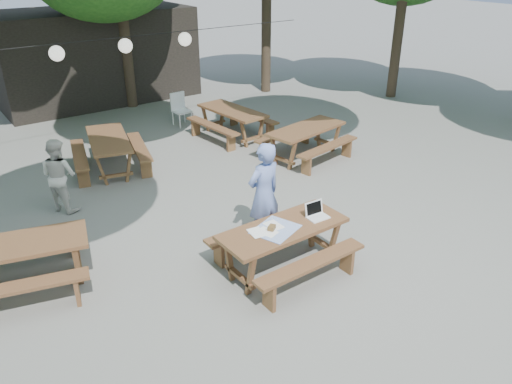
{
  "coord_description": "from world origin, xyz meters",
  "views": [
    {
      "loc": [
        -4.8,
        -5.68,
        4.53
      ],
      "look_at": [
        -0.68,
        0.03,
        1.05
      ],
      "focal_mm": 35.0,
      "sensor_mm": 36.0,
      "label": 1
    }
  ],
  "objects": [
    {
      "name": "picnic_table_nw",
      "position": [
        -4.08,
        1.18,
        0.39
      ],
      "size": [
        2.25,
        2.02,
        0.75
      ],
      "rotation": [
        0.0,
        0.0,
        -0.26
      ],
      "color": "#522E1D",
      "rests_on": "ground"
    },
    {
      "name": "plastic_chair",
      "position": [
        1.38,
        6.43,
        0.26
      ],
      "size": [
        0.46,
        0.46,
        0.9
      ],
      "rotation": [
        0.0,
        0.0,
        0.05
      ],
      "color": "white",
      "rests_on": "ground"
    },
    {
      "name": "picnic_table_ne",
      "position": [
        2.61,
        2.57,
        0.39
      ],
      "size": [
        2.13,
        1.86,
        0.75
      ],
      "rotation": [
        0.0,
        0.0,
        0.16
      ],
      "color": "#522E1D",
      "rests_on": "ground"
    },
    {
      "name": "main_picnic_table",
      "position": [
        -0.68,
        -0.67,
        0.39
      ],
      "size": [
        2.0,
        1.58,
        0.75
      ],
      "color": "#522E1D",
      "rests_on": "ground"
    },
    {
      "name": "second_person",
      "position": [
        -2.83,
        3.31,
        0.71
      ],
      "size": [
        0.8,
        0.86,
        1.41
      ],
      "primitive_type": "imported",
      "rotation": [
        0.0,
        0.0,
        2.09
      ],
      "color": "silver",
      "rests_on": "ground"
    },
    {
      "name": "tabletop_clutter",
      "position": [
        -0.85,
        -0.66,
        0.76
      ],
      "size": [
        0.81,
        0.74,
        0.08
      ],
      "color": "blue",
      "rests_on": "main_picnic_table"
    },
    {
      "name": "pavilion",
      "position": [
        0.5,
        10.5,
        1.4
      ],
      "size": [
        6.0,
        3.0,
        2.8
      ],
      "primitive_type": "cube",
      "color": "black",
      "rests_on": "ground"
    },
    {
      "name": "woman",
      "position": [
        -0.42,
        0.16,
        0.89
      ],
      "size": [
        0.68,
        0.48,
        1.77
      ],
      "primitive_type": "imported",
      "rotation": [
        0.0,
        0.0,
        3.23
      ],
      "color": "#6D84C7",
      "rests_on": "ground"
    },
    {
      "name": "picnic_table_far_w",
      "position": [
        -1.38,
        4.6,
        0.39
      ],
      "size": [
        2.0,
        2.23,
        0.75
      ],
      "rotation": [
        0.0,
        0.0,
        1.32
      ],
      "color": "#522E1D",
      "rests_on": "ground"
    },
    {
      "name": "picnic_table_far_e",
      "position": [
        1.99,
        4.77,
        0.39
      ],
      "size": [
        1.75,
        2.07,
        0.75
      ],
      "rotation": [
        0.0,
        0.0,
        1.66
      ],
      "color": "#522E1D",
      "rests_on": "ground"
    },
    {
      "name": "laptop",
      "position": [
        -0.07,
        -0.73,
        0.81
      ],
      "size": [
        0.34,
        0.28,
        0.24
      ],
      "rotation": [
        0.0,
        0.0,
        -0.06
      ],
      "color": "white",
      "rests_on": "main_picnic_table"
    },
    {
      "name": "paper_lanterns",
      "position": [
        -0.19,
        6.0,
        2.4
      ],
      "size": [
        9.0,
        0.34,
        0.38
      ],
      "color": "black",
      "rests_on": "ground"
    },
    {
      "name": "ground",
      "position": [
        0.0,
        0.0,
        0.0
      ],
      "size": [
        80.0,
        80.0,
        0.0
      ],
      "primitive_type": "plane",
      "color": "#62625D",
      "rests_on": "ground"
    }
  ]
}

